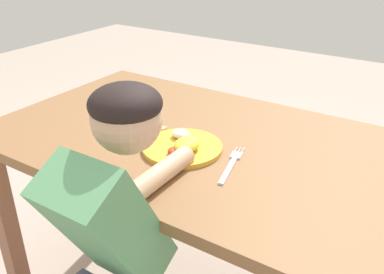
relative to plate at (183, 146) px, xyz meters
The scene contains 4 objects.
dining_table 0.15m from the plate, 107.00° to the left, with size 1.33×0.82×0.75m.
plate is the anchor object (origin of this frame).
fork 0.17m from the plate, ahead, with size 0.07×0.22×0.01m.
spoon 0.16m from the plate, 164.85° to the left, with size 0.09×0.18×0.01m.
Camera 1 is at (0.66, -1.03, 1.36)m, focal length 39.27 mm.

